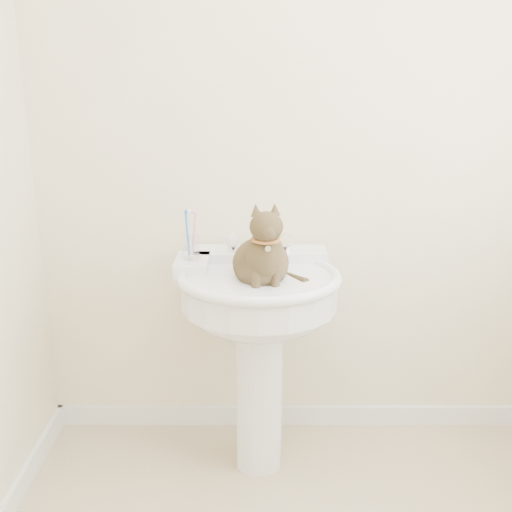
{
  "coord_description": "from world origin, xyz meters",
  "views": [
    {
      "loc": [
        -0.21,
        -1.25,
        1.53
      ],
      "look_at": [
        -0.22,
        0.78,
        0.89
      ],
      "focal_mm": 42.0,
      "sensor_mm": 36.0,
      "label": 1
    }
  ],
  "objects": [
    {
      "name": "pedestal_sink",
      "position": [
        -0.21,
        0.81,
        0.67
      ],
      "size": [
        0.62,
        0.6,
        0.85
      ],
      "color": "white",
      "rests_on": "floor"
    },
    {
      "name": "toothbrush_cup",
      "position": [
        -0.46,
        0.87,
        0.9
      ],
      "size": [
        0.07,
        0.07,
        0.19
      ],
      "rotation": [
        0.0,
        0.0,
        -0.22
      ],
      "color": "silver",
      "rests_on": "pedestal_sink"
    },
    {
      "name": "wall_back",
      "position": [
        0.0,
        1.1,
        1.25
      ],
      "size": [
        2.2,
        0.0,
        2.5
      ],
      "primitive_type": null,
      "color": "#F3E7BD",
      "rests_on": "ground"
    },
    {
      "name": "soap_bar",
      "position": [
        -0.14,
        1.05,
        0.86
      ],
      "size": [
        0.1,
        0.08,
        0.03
      ],
      "primitive_type": "cube",
      "rotation": [
        0.0,
        0.0,
        0.25
      ],
      "color": "gold",
      "rests_on": "pedestal_sink"
    },
    {
      "name": "baseboard_back",
      "position": [
        0.0,
        1.09,
        0.04
      ],
      "size": [
        2.2,
        0.02,
        0.09
      ],
      "primitive_type": "cube",
      "color": "white",
      "rests_on": "floor"
    },
    {
      "name": "faucet",
      "position": [
        -0.2,
        0.96,
        0.89
      ],
      "size": [
        0.28,
        0.12,
        0.14
      ],
      "color": "silver",
      "rests_on": "pedestal_sink"
    },
    {
      "name": "cat",
      "position": [
        -0.19,
        0.76,
        0.89
      ],
      "size": [
        0.22,
        0.28,
        0.41
      ],
      "rotation": [
        0.0,
        0.0,
        0.16
      ],
      "color": "brown",
      "rests_on": "pedestal_sink"
    }
  ]
}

